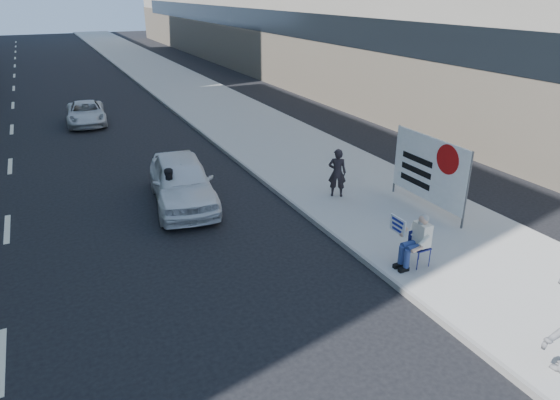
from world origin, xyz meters
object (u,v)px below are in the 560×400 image
protest_banner (429,169)px  white_sedan_near (182,181)px  seated_protester (416,238)px  pedestrian_woman (337,173)px  motorcycle (172,193)px  white_sedan_far (86,113)px

protest_banner → white_sedan_near: bearing=148.6°
seated_protester → pedestrian_woman: 4.55m
seated_protester → motorcycle: bearing=126.5°
pedestrian_woman → white_sedan_far: bearing=-34.1°
seated_protester → white_sedan_near: (-3.82, 6.34, -0.12)m
motorcycle → protest_banner: bearing=-30.8°
seated_protester → motorcycle: size_ratio=0.64×
seated_protester → pedestrian_woman: size_ratio=0.84×
white_sedan_near → white_sedan_far: bearing=105.2°
white_sedan_near → motorcycle: white_sedan_near is taller
seated_protester → white_sedan_near: 7.40m
white_sedan_near → white_sedan_far: white_sedan_near is taller
pedestrian_woman → white_sedan_far: pedestrian_woman is taller
white_sedan_far → motorcycle: size_ratio=1.89×
white_sedan_far → seated_protester: bearing=-69.1°
seated_protester → protest_banner: size_ratio=0.43×
white_sedan_far → motorcycle: motorcycle is taller
white_sedan_near → white_sedan_far: size_ratio=1.15×
pedestrian_woman → motorcycle: 5.12m
white_sedan_near → motorcycle: (-0.48, -0.54, -0.12)m
white_sedan_far → motorcycle: (1.07, -12.56, 0.10)m
pedestrian_woman → white_sedan_near: 4.83m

